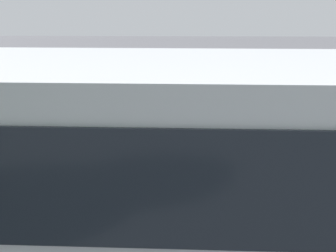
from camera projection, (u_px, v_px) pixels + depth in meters
ground_plane at (208, 178)px, 10.01m from camera, size 80.00×80.00×0.00m
tour_bus at (176, 207)px, 4.93m from camera, size 9.80×2.77×3.25m
spectator_far_left at (299, 169)px, 7.90m from camera, size 0.57×0.38×1.65m
spectator_left at (235, 164)px, 7.80m from camera, size 0.58×0.38×1.82m
spectator_centre at (144, 175)px, 7.59m from camera, size 0.57×0.32×1.67m
spectator_right at (74, 163)px, 7.81m from camera, size 0.58×0.37×1.82m
parked_motorcycle_silver at (17, 216)px, 7.23m from camera, size 2.05×0.60×0.99m
stunt_motorcycle at (136, 101)px, 13.25m from camera, size 1.96×1.03×1.58m
bay_line_b at (328, 174)px, 10.26m from camera, size 0.18×4.58×0.01m
bay_line_c at (211, 173)px, 10.33m from camera, size 0.19×4.78×0.01m
bay_line_d at (96, 172)px, 10.39m from camera, size 0.17×3.74×0.01m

